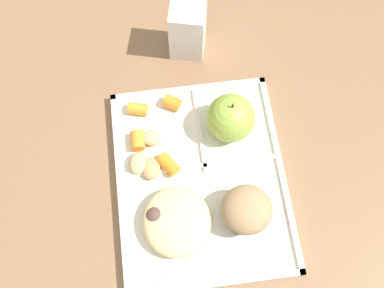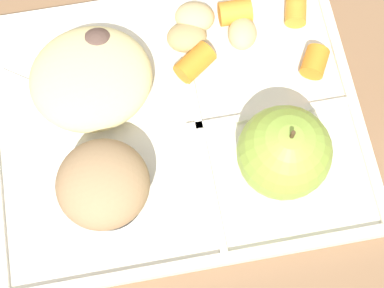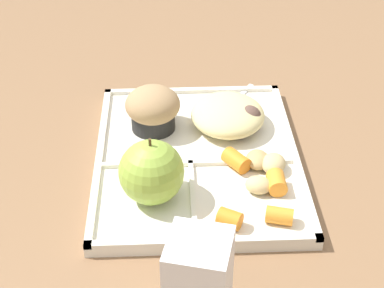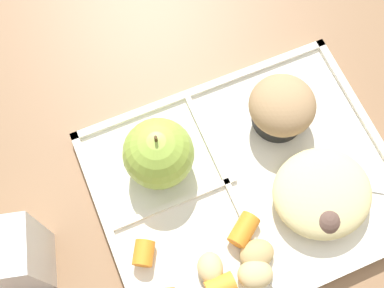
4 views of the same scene
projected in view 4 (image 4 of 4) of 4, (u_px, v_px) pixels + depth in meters
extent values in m
plane|color=#846042|center=(245.00, 186.00, 0.63)|extent=(6.00, 6.00, 0.00)
cube|color=silver|center=(246.00, 185.00, 0.62)|extent=(0.35, 0.28, 0.01)
cube|color=silver|center=(202.00, 89.00, 0.65)|extent=(0.35, 0.01, 0.01)
cube|color=silver|center=(112.00, 238.00, 0.59)|extent=(0.01, 0.28, 0.01)
cube|color=silver|center=(372.00, 131.00, 0.63)|extent=(0.01, 0.28, 0.01)
cube|color=silver|center=(230.00, 189.00, 0.61)|extent=(0.01, 0.26, 0.01)
cube|color=silver|center=(175.00, 203.00, 0.60)|extent=(0.16, 0.01, 0.01)
sphere|color=#93B742|center=(158.00, 154.00, 0.58)|extent=(0.08, 0.08, 0.08)
cylinder|color=#4C381E|center=(156.00, 139.00, 0.54)|extent=(0.00, 0.00, 0.01)
cylinder|color=black|center=(279.00, 114.00, 0.63)|extent=(0.06, 0.06, 0.03)
ellipsoid|color=tan|center=(282.00, 105.00, 0.60)|extent=(0.08, 0.08, 0.05)
cylinder|color=orange|center=(144.00, 253.00, 0.57)|extent=(0.03, 0.04, 0.02)
cylinder|color=orange|center=(244.00, 230.00, 0.58)|extent=(0.04, 0.04, 0.02)
cylinder|color=orange|center=(221.00, 287.00, 0.56)|extent=(0.03, 0.02, 0.02)
ellipsoid|color=tan|center=(255.00, 274.00, 0.56)|extent=(0.05, 0.04, 0.02)
ellipsoid|color=tan|center=(257.00, 254.00, 0.57)|extent=(0.04, 0.03, 0.02)
ellipsoid|color=tan|center=(210.00, 267.00, 0.57)|extent=(0.04, 0.04, 0.02)
ellipsoid|color=beige|center=(322.00, 193.00, 0.59)|extent=(0.11, 0.11, 0.04)
sphere|color=brown|center=(313.00, 197.00, 0.59)|extent=(0.04, 0.04, 0.04)
sphere|color=brown|center=(305.00, 215.00, 0.58)|extent=(0.03, 0.03, 0.03)
sphere|color=brown|center=(326.00, 220.00, 0.58)|extent=(0.04, 0.04, 0.04)
cube|color=white|center=(381.00, 190.00, 0.61)|extent=(0.09, 0.07, 0.00)
cube|color=white|center=(324.00, 180.00, 0.61)|extent=(0.03, 0.03, 0.00)
cylinder|color=white|center=(304.00, 170.00, 0.62)|extent=(0.02, 0.01, 0.00)
cylinder|color=white|center=(303.00, 176.00, 0.61)|extent=(0.02, 0.01, 0.00)
cylinder|color=white|center=(303.00, 182.00, 0.61)|extent=(0.02, 0.01, 0.00)
cube|color=white|center=(13.00, 256.00, 0.54)|extent=(0.07, 0.07, 0.11)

